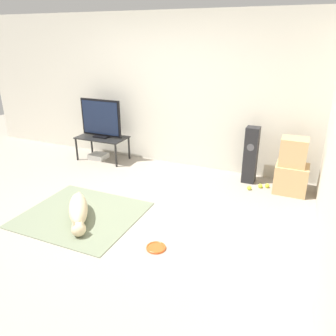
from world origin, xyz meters
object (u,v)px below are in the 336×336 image
frisbee (156,248)px  tennis_ball_by_boxes (260,186)px  floor_speaker (251,155)px  game_console (98,156)px  dog (78,210)px  tv (101,119)px  tv_stand (102,140)px  cardboard_box_upper (294,152)px  tennis_ball_loose_on_carpet (249,188)px  tennis_ball_near_speaker (267,186)px  cardboard_box_lower (291,179)px

frisbee → tennis_ball_by_boxes: (0.80, 2.03, 0.02)m
floor_speaker → game_console: bearing=-178.5°
dog → tv: size_ratio=1.13×
floor_speaker → game_console: (-2.81, -0.07, -0.40)m
tv_stand → dog: bearing=-64.0°
cardboard_box_upper → floor_speaker: 0.65m
frisbee → tennis_ball_loose_on_carpet: (0.65, 1.90, 0.02)m
tv → tennis_ball_by_boxes: (2.91, -0.10, -0.74)m
floor_speaker → tennis_ball_near_speaker: size_ratio=13.51×
cardboard_box_upper → tv_stand: bearing=179.0°
tennis_ball_by_boxes → cardboard_box_upper: bearing=5.1°
tv_stand → tv: tv is taller
frisbee → tennis_ball_by_boxes: size_ratio=3.29×
cardboard_box_lower → tv_stand: size_ratio=0.51×
floor_speaker → game_console: 2.84m
dog → tv: (-0.97, 1.98, 0.64)m
cardboard_box_lower → game_console: size_ratio=1.49×
frisbee → tennis_ball_loose_on_carpet: bearing=70.9°
tennis_ball_by_boxes → game_console: 3.03m
floor_speaker → tennis_ball_near_speaker: floor_speaker is taller
cardboard_box_upper → tennis_ball_near_speaker: 0.67m
dog → game_console: bearing=118.7°
tennis_ball_by_boxes → floor_speaker: bearing=141.4°
cardboard_box_upper → tennis_ball_near_speaker: (-0.30, 0.01, -0.60)m
dog → cardboard_box_upper: size_ratio=2.23×
frisbee → tennis_ball_by_boxes: 2.19m
cardboard_box_lower → floor_speaker: bearing=167.8°
dog → tv_stand: size_ratio=1.00×
dog → game_console: size_ratio=2.92×
cardboard_box_upper → tv: (-3.31, 0.06, 0.15)m
tv → tennis_ball_near_speaker: size_ratio=12.13×
tennis_ball_near_speaker → tennis_ball_by_boxes: bearing=-153.2°
game_console → cardboard_box_upper: bearing=-1.0°
dog → floor_speaker: floor_speaker is taller
dog → tennis_ball_by_boxes: (1.94, 1.89, -0.11)m
tennis_ball_by_boxes → tennis_ball_loose_on_carpet: bearing=-135.6°
tennis_ball_by_boxes → dog: bearing=-135.8°
frisbee → cardboard_box_lower: (1.21, 2.07, 0.20)m
tennis_ball_by_boxes → frisbee: bearing=-111.4°
tv_stand → tennis_ball_loose_on_carpet: bearing=-4.8°
tv_stand → tennis_ball_near_speaker: (3.01, -0.05, -0.35)m
cardboard_box_upper → tv_stand: (-3.31, 0.06, -0.24)m
tennis_ball_near_speaker → tv_stand: bearing=179.1°
cardboard_box_upper → floor_speaker: size_ratio=0.45×
frisbee → tennis_ball_by_boxes: bearing=68.6°
cardboard_box_upper → floor_speaker: floor_speaker is taller
tv_stand → cardboard_box_upper: bearing=-1.0°
cardboard_box_lower → tv_stand: bearing=179.0°
dog → cardboard_box_lower: size_ratio=1.97×
tennis_ball_loose_on_carpet → game_console: game_console is taller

